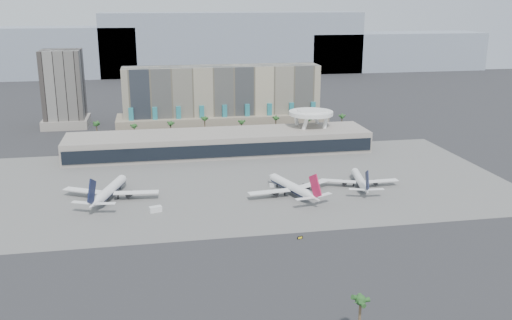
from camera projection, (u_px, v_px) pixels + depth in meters
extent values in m
plane|color=#232326|center=(255.00, 226.00, 220.41)|extent=(900.00, 900.00, 0.00)
cube|color=#5B5B59|center=(234.00, 182.00, 272.44)|extent=(260.00, 130.00, 0.06)
cube|color=gray|center=(17.00, 53.00, 625.93)|extent=(260.00, 60.00, 55.00)
cube|color=gray|center=(233.00, 43.00, 666.11)|extent=(300.00, 60.00, 70.00)
cube|color=gray|center=(393.00, 51.00, 704.70)|extent=(220.00, 60.00, 45.00)
cube|color=tan|center=(222.00, 97.00, 382.03)|extent=(130.00, 22.00, 42.00)
cube|color=gray|center=(223.00, 121.00, 384.49)|extent=(140.00, 30.00, 10.00)
cube|color=teal|center=(131.00, 122.00, 363.38)|extent=(3.00, 2.00, 18.00)
cube|color=teal|center=(155.00, 121.00, 366.02)|extent=(3.00, 2.00, 18.00)
cube|color=teal|center=(179.00, 120.00, 368.66)|extent=(3.00, 2.00, 18.00)
cube|color=teal|center=(202.00, 119.00, 371.30)|extent=(3.00, 2.00, 18.00)
cube|color=teal|center=(225.00, 118.00, 373.94)|extent=(3.00, 2.00, 18.00)
cube|color=teal|center=(247.00, 118.00, 376.58)|extent=(3.00, 2.00, 18.00)
cube|color=teal|center=(269.00, 117.00, 379.22)|extent=(3.00, 2.00, 18.00)
cube|color=teal|center=(291.00, 116.00, 381.86)|extent=(3.00, 2.00, 18.00)
cube|color=teal|center=(313.00, 115.00, 384.50)|extent=(3.00, 2.00, 18.00)
cube|color=black|center=(64.00, 89.00, 385.85)|extent=(26.00, 26.00, 52.00)
cube|color=#A2988E|center=(67.00, 122.00, 392.10)|extent=(30.00, 30.00, 6.00)
cube|color=#A2988E|center=(220.00, 143.00, 322.85)|extent=(170.00, 32.00, 12.00)
cube|color=black|center=(223.00, 151.00, 307.66)|extent=(168.00, 0.60, 7.00)
cube|color=black|center=(219.00, 130.00, 320.88)|extent=(170.00, 12.00, 2.50)
cylinder|color=white|center=(318.00, 125.00, 343.99)|extent=(6.98, 6.99, 21.89)
cylinder|color=white|center=(297.00, 126.00, 341.75)|extent=(6.98, 6.99, 21.89)
cylinder|color=white|center=(303.00, 131.00, 329.71)|extent=(6.98, 6.99, 21.89)
cylinder|color=white|center=(324.00, 130.00, 331.95)|extent=(6.98, 6.99, 21.89)
cylinder|color=white|center=(311.00, 113.00, 334.40)|extent=(26.00, 26.00, 2.20)
cylinder|color=white|center=(311.00, 111.00, 334.05)|extent=(16.00, 16.00, 1.20)
cylinder|color=brown|center=(97.00, 134.00, 343.65)|extent=(0.70, 0.70, 12.00)
sphere|color=#245321|center=(97.00, 125.00, 342.10)|extent=(2.80, 2.80, 2.80)
cylinder|color=brown|center=(134.00, 133.00, 347.52)|extent=(0.70, 0.70, 12.00)
sphere|color=#245321|center=(134.00, 123.00, 345.97)|extent=(2.80, 2.80, 2.80)
cylinder|color=brown|center=(171.00, 131.00, 351.39)|extent=(0.70, 0.70, 12.00)
sphere|color=#245321|center=(170.00, 122.00, 349.84)|extent=(2.80, 2.80, 2.80)
cylinder|color=brown|center=(205.00, 130.00, 355.09)|extent=(0.70, 0.70, 12.00)
sphere|color=#245321|center=(205.00, 121.00, 353.54)|extent=(2.80, 2.80, 2.80)
cylinder|color=brown|center=(241.00, 128.00, 359.13)|extent=(0.70, 0.70, 12.00)
sphere|color=#245321|center=(241.00, 119.00, 357.58)|extent=(2.80, 2.80, 2.80)
cylinder|color=brown|center=(275.00, 127.00, 363.00)|extent=(0.70, 0.70, 12.00)
sphere|color=#245321|center=(275.00, 118.00, 361.45)|extent=(2.80, 2.80, 2.80)
cylinder|color=brown|center=(309.00, 126.00, 366.87)|extent=(0.70, 0.70, 12.00)
sphere|color=#245321|center=(309.00, 117.00, 365.32)|extent=(2.80, 2.80, 2.80)
cylinder|color=brown|center=(343.00, 124.00, 370.92)|extent=(0.70, 0.70, 12.00)
sphere|color=#245321|center=(343.00, 116.00, 369.37)|extent=(2.80, 2.80, 2.80)
cylinder|color=white|center=(111.00, 189.00, 250.50)|extent=(12.60, 29.29, 4.30)
cylinder|color=black|center=(111.00, 190.00, 250.55)|extent=(12.35, 28.70, 4.21)
cone|color=white|center=(124.00, 178.00, 266.57)|extent=(5.51, 5.87, 4.30)
cone|color=white|center=(94.00, 203.00, 232.29)|extent=(6.91, 10.50, 4.30)
cube|color=white|center=(84.00, 190.00, 250.90)|extent=(19.01, 13.09, 0.38)
cube|color=white|center=(136.00, 192.00, 248.40)|extent=(19.63, 5.91, 0.38)
cylinder|color=black|center=(92.00, 193.00, 251.36)|extent=(3.51, 4.80, 2.36)
cylinder|color=black|center=(130.00, 194.00, 249.55)|extent=(3.51, 4.80, 2.36)
cube|color=black|center=(92.00, 192.00, 229.23)|extent=(3.34, 9.49, 11.31)
cube|color=white|center=(82.00, 203.00, 231.63)|extent=(8.79, 5.75, 0.27)
cube|color=white|center=(105.00, 203.00, 230.61)|extent=(8.85, 3.65, 0.27)
cylinder|color=black|center=(120.00, 188.00, 262.25)|extent=(0.54, 0.54, 1.72)
cylinder|color=black|center=(103.00, 196.00, 250.66)|extent=(0.75, 0.75, 1.72)
cylinder|color=black|center=(118.00, 197.00, 249.93)|extent=(0.75, 0.75, 1.72)
cylinder|color=white|center=(290.00, 186.00, 255.57)|extent=(12.79, 28.02, 4.13)
cylinder|color=black|center=(290.00, 186.00, 255.61)|extent=(12.53, 27.45, 4.04)
cone|color=white|center=(272.00, 176.00, 269.17)|extent=(5.38, 5.71, 4.13)
cone|color=white|center=(313.00, 197.00, 240.15)|extent=(6.84, 10.11, 4.13)
cube|color=white|center=(269.00, 192.00, 249.59)|extent=(18.92, 6.16, 0.36)
cube|color=white|center=(312.00, 184.00, 260.15)|extent=(18.11, 12.95, 0.36)
cylinder|color=black|center=(275.00, 193.00, 251.75)|extent=(3.45, 4.63, 2.27)
cylinder|color=black|center=(306.00, 187.00, 259.43)|extent=(3.45, 4.63, 2.27)
cube|color=#BD1541|center=(315.00, 186.00, 237.39)|extent=(3.44, 9.06, 10.86)
cube|color=white|center=(305.00, 198.00, 236.99)|extent=(8.53, 3.72, 0.26)
cube|color=white|center=(323.00, 195.00, 241.30)|extent=(8.40, 5.70, 0.26)
cylinder|color=black|center=(277.00, 185.00, 265.61)|extent=(0.52, 0.52, 1.65)
cylinder|color=black|center=(285.00, 194.00, 253.95)|extent=(0.72, 0.72, 1.65)
cylinder|color=black|center=(297.00, 191.00, 257.02)|extent=(0.72, 0.72, 1.65)
cylinder|color=white|center=(359.00, 179.00, 266.52)|extent=(7.95, 24.97, 3.62)
cylinder|color=black|center=(359.00, 179.00, 266.56)|extent=(7.80, 24.47, 3.55)
cone|color=white|center=(354.00, 170.00, 280.16)|extent=(4.29, 4.66, 3.62)
cone|color=white|center=(366.00, 190.00, 251.07)|extent=(5.01, 8.67, 3.62)
cube|color=white|center=(338.00, 181.00, 265.75)|extent=(16.47, 9.52, 0.32)
cube|color=white|center=(381.00, 181.00, 265.85)|extent=(16.41, 4.13, 0.32)
cylinder|color=black|center=(344.00, 182.00, 266.45)|extent=(2.60, 3.92, 1.99)
cylinder|color=black|center=(375.00, 182.00, 266.52)|extent=(2.60, 3.92, 1.99)
cube|color=black|center=(367.00, 180.00, 248.48)|extent=(1.91, 8.18, 9.54)
cube|color=white|center=(357.00, 189.00, 250.06)|extent=(7.51, 4.16, 0.23)
cube|color=white|center=(376.00, 189.00, 250.10)|extent=(7.32, 2.27, 0.23)
cylinder|color=black|center=(356.00, 178.00, 276.49)|extent=(0.45, 0.45, 1.45)
cylinder|color=black|center=(353.00, 185.00, 266.33)|extent=(0.63, 0.63, 1.45)
cylinder|color=black|center=(366.00, 185.00, 266.36)|extent=(0.63, 0.63, 1.45)
cube|color=silver|center=(156.00, 209.00, 234.15)|extent=(5.44, 3.66, 2.43)
cube|color=silver|center=(273.00, 185.00, 265.80)|extent=(3.11, 1.82, 1.58)
cube|color=black|center=(300.00, 238.00, 208.07)|extent=(2.22, 0.94, 1.01)
cube|color=yellow|center=(300.00, 238.00, 207.89)|extent=(1.56, 0.52, 0.61)
cylinder|color=black|center=(298.00, 238.00, 207.98)|extent=(0.12, 0.12, 0.61)
cylinder|color=black|center=(302.00, 238.00, 208.26)|extent=(0.12, 0.12, 0.61)
cylinder|color=brown|center=(360.00, 319.00, 145.41)|extent=(0.70, 0.70, 11.46)
sphere|color=#245321|center=(361.00, 300.00, 143.93)|extent=(2.80, 2.80, 2.80)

